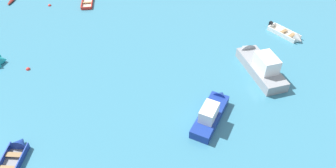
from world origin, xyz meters
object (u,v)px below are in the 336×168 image
at_px(motor_launch_grey_midfield_right, 259,64).
at_px(motor_launch_deep_blue_near_camera, 212,111).
at_px(mooring_buoy_near_foreground, 50,6).
at_px(rowboat_deep_blue_midfield_left, 15,154).
at_px(mooring_buoy_between_boats_right, 28,69).
at_px(rowboat_white_cluster_outer, 291,36).

xyz_separation_m(motor_launch_grey_midfield_right, motor_launch_deep_blue_near_camera, (-4.84, -6.07, -0.15)).
bearing_deg(mooring_buoy_near_foreground, rowboat_deep_blue_midfield_left, -78.66).
distance_m(motor_launch_deep_blue_near_camera, mooring_buoy_between_boats_right, 17.76).
distance_m(motor_launch_deep_blue_near_camera, mooring_buoy_near_foreground, 26.03).
height_order(rowboat_white_cluster_outer, motor_launch_deep_blue_near_camera, motor_launch_deep_blue_near_camera).
distance_m(rowboat_white_cluster_outer, mooring_buoy_near_foreground, 28.81).
distance_m(motor_launch_grey_midfield_right, mooring_buoy_between_boats_right, 21.70).
distance_m(motor_launch_grey_midfield_right, rowboat_white_cluster_outer, 7.13).
xyz_separation_m(motor_launch_grey_midfield_right, mooring_buoy_near_foreground, (-23.50, 12.08, -0.74)).
bearing_deg(rowboat_white_cluster_outer, rowboat_deep_blue_midfield_left, -146.38).
relative_size(rowboat_white_cluster_outer, mooring_buoy_near_foreground, 9.36).
height_order(motor_launch_deep_blue_near_camera, mooring_buoy_near_foreground, motor_launch_deep_blue_near_camera).
distance_m(rowboat_white_cluster_outer, mooring_buoy_between_boats_right, 26.90).
height_order(motor_launch_deep_blue_near_camera, mooring_buoy_between_boats_right, motor_launch_deep_blue_near_camera).
bearing_deg(rowboat_white_cluster_outer, motor_launch_deep_blue_near_camera, -129.11).
bearing_deg(motor_launch_grey_midfield_right, rowboat_deep_blue_midfield_left, -151.81).
distance_m(rowboat_deep_blue_midfield_left, rowboat_white_cluster_outer, 28.31).
bearing_deg(mooring_buoy_near_foreground, mooring_buoy_between_boats_right, -81.79).
bearing_deg(mooring_buoy_between_boats_right, rowboat_deep_blue_midfield_left, -74.72).
bearing_deg(rowboat_white_cluster_outer, mooring_buoy_between_boats_right, -167.23).
xyz_separation_m(motor_launch_deep_blue_near_camera, mooring_buoy_between_boats_right, (-16.84, 5.60, -0.58)).
bearing_deg(motor_launch_deep_blue_near_camera, rowboat_deep_blue_midfield_left, -163.78).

